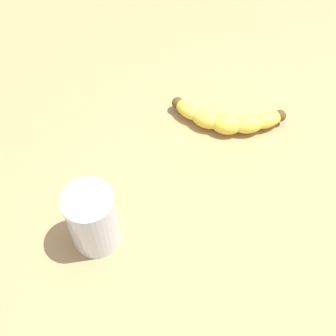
% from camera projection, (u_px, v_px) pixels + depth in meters
% --- Properties ---
extents(wooden_tabletop, '(1.20, 1.20, 0.03)m').
position_uv_depth(wooden_tabletop, '(153.00, 207.00, 0.74)').
color(wooden_tabletop, '#A88152').
rests_on(wooden_tabletop, ground).
extents(banana, '(0.08, 0.20, 0.04)m').
position_uv_depth(banana, '(227.00, 119.00, 0.80)').
color(banana, yellow).
rests_on(banana, wooden_tabletop).
extents(smoothie_glass, '(0.07, 0.07, 0.11)m').
position_uv_depth(smoothie_glass, '(93.00, 220.00, 0.65)').
color(smoothie_glass, silver).
rests_on(smoothie_glass, wooden_tabletop).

